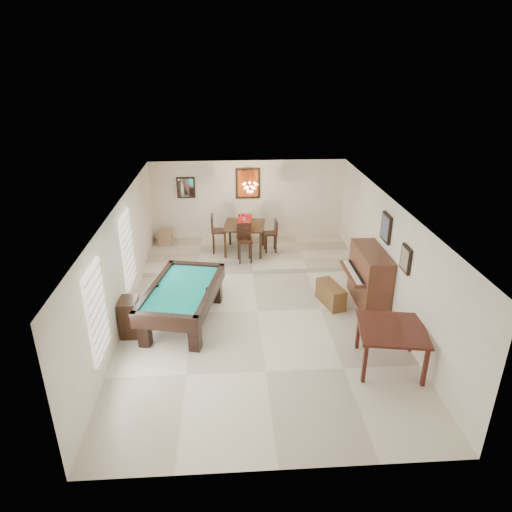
{
  "coord_description": "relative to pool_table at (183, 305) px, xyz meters",
  "views": [
    {
      "loc": [
        -0.64,
        -9.26,
        5.49
      ],
      "look_at": [
        0.0,
        0.6,
        1.15
      ],
      "focal_mm": 32.0,
      "sensor_mm": 36.0,
      "label": 1
    }
  ],
  "objects": [
    {
      "name": "back_painting",
      "position": [
        1.68,
        4.8,
        1.48
      ],
      "size": [
        0.75,
        0.06,
        0.95
      ],
      "primitive_type": "cube",
      "color": "#D84C14",
      "rests_on": "wall_back"
    },
    {
      "name": "pool_table",
      "position": [
        0.0,
        0.0,
        0.0
      ],
      "size": [
        1.86,
        2.77,
        0.85
      ],
      "primitive_type": null,
      "rotation": [
        0.0,
        0.0,
        -0.2
      ],
      "color": "black",
      "rests_on": "ground_plane"
    },
    {
      "name": "right_picture_upper",
      "position": [
        4.64,
        0.64,
        1.48
      ],
      "size": [
        0.06,
        0.55,
        0.65
      ],
      "primitive_type": "cube",
      "color": "slate",
      "rests_on": "wall_right"
    },
    {
      "name": "dining_chair_west",
      "position": [
        0.77,
        3.68,
        0.27
      ],
      "size": [
        0.42,
        0.42,
        1.14
      ],
      "primitive_type": null,
      "rotation": [
        0.0,
        0.0,
        1.56
      ],
      "color": "black",
      "rests_on": "dining_step"
    },
    {
      "name": "dining_chair_north",
      "position": [
        1.54,
        4.44,
        0.18
      ],
      "size": [
        0.37,
        0.37,
        0.97
      ],
      "primitive_type": null,
      "rotation": [
        0.0,
        0.0,
        3.16
      ],
      "color": "black",
      "rests_on": "dining_step"
    },
    {
      "name": "wall_left",
      "position": [
        -1.32,
        0.34,
        0.88
      ],
      "size": [
        0.04,
        9.0,
        2.6
      ],
      "primitive_type": "cube",
      "color": "silver",
      "rests_on": "ground_plane"
    },
    {
      "name": "wall_front",
      "position": [
        1.68,
        -4.16,
        0.88
      ],
      "size": [
        6.0,
        0.04,
        2.6
      ],
      "primitive_type": "cube",
      "color": "silver",
      "rests_on": "ground_plane"
    },
    {
      "name": "dining_chair_south",
      "position": [
        1.49,
        2.93,
        0.24
      ],
      "size": [
        0.44,
        0.44,
        1.09
      ],
      "primitive_type": null,
      "rotation": [
        0.0,
        0.0,
        0.1
      ],
      "color": "black",
      "rests_on": "dining_step"
    },
    {
      "name": "window_left_front",
      "position": [
        -1.29,
        -1.86,
        0.98
      ],
      "size": [
        0.06,
        1.0,
        1.7
      ],
      "primitive_type": "cube",
      "color": "white",
      "rests_on": "wall_left"
    },
    {
      "name": "piano_bench",
      "position": [
        3.45,
        0.57,
        -0.17
      ],
      "size": [
        0.59,
        0.99,
        0.51
      ],
      "primitive_type": "cube",
      "rotation": [
        0.0,
        0.0,
        0.26
      ],
      "color": "brown",
      "rests_on": "ground_plane"
    },
    {
      "name": "upright_piano",
      "position": [
        4.21,
        0.59,
        0.26
      ],
      "size": [
        0.91,
        1.63,
        1.36
      ],
      "primitive_type": null,
      "color": "brown",
      "rests_on": "ground_plane"
    },
    {
      "name": "right_picture_lower",
      "position": [
        4.64,
        -0.66,
        1.28
      ],
      "size": [
        0.06,
        0.45,
        0.55
      ],
      "primitive_type": "cube",
      "color": "gray",
      "rests_on": "wall_right"
    },
    {
      "name": "dining_table",
      "position": [
        1.52,
        3.67,
        0.18
      ],
      "size": [
        1.32,
        1.32,
        0.97
      ],
      "primitive_type": null,
      "rotation": [
        0.0,
        0.0,
        -0.14
      ],
      "color": "black",
      "rests_on": "dining_step"
    },
    {
      "name": "wall_back",
      "position": [
        1.68,
        4.84,
        0.88
      ],
      "size": [
        6.0,
        0.04,
        2.6
      ],
      "primitive_type": "cube",
      "color": "silver",
      "rests_on": "ground_plane"
    },
    {
      "name": "square_table",
      "position": [
        4.05,
        -1.87,
        0.0
      ],
      "size": [
        1.41,
        1.41,
        0.85
      ],
      "primitive_type": null,
      "rotation": [
        0.0,
        0.0,
        -0.16
      ],
      "color": "#38140E",
      "rests_on": "ground_plane"
    },
    {
      "name": "window_left_rear",
      "position": [
        -1.29,
        0.94,
        0.98
      ],
      "size": [
        0.06,
        1.0,
        1.7
      ],
      "primitive_type": "cube",
      "color": "white",
      "rests_on": "wall_left"
    },
    {
      "name": "dining_chair_east",
      "position": [
        2.29,
        3.63,
        0.18
      ],
      "size": [
        0.38,
        0.38,
        0.98
      ],
      "primitive_type": null,
      "rotation": [
        0.0,
        0.0,
        -1.52
      ],
      "color": "black",
      "rests_on": "dining_step"
    },
    {
      "name": "ceiling",
      "position": [
        1.68,
        0.34,
        2.18
      ],
      "size": [
        6.0,
        9.0,
        0.04
      ],
      "primitive_type": "cube",
      "color": "white",
      "rests_on": "wall_back"
    },
    {
      "name": "wall_right",
      "position": [
        4.68,
        0.34,
        0.88
      ],
      "size": [
        0.04,
        9.0,
        2.6
      ],
      "primitive_type": "cube",
      "color": "silver",
      "rests_on": "ground_plane"
    },
    {
      "name": "chandelier",
      "position": [
        1.68,
        3.54,
        1.78
      ],
      "size": [
        0.44,
        0.44,
        0.6
      ],
      "primitive_type": null,
      "color": "#FFE5B2",
      "rests_on": "ceiling"
    },
    {
      "name": "back_mirror",
      "position": [
        -0.22,
        4.8,
        1.38
      ],
      "size": [
        0.55,
        0.06,
        0.65
      ],
      "primitive_type": "cube",
      "color": "white",
      "rests_on": "wall_back"
    },
    {
      "name": "dining_step",
      "position": [
        1.68,
        3.59,
        -0.36
      ],
      "size": [
        6.0,
        2.5,
        0.12
      ],
      "primitive_type": "cube",
      "color": "beige",
      "rests_on": "ground_plane"
    },
    {
      "name": "ground_plane",
      "position": [
        1.68,
        0.34,
        -0.43
      ],
      "size": [
        6.0,
        9.0,
        0.02
      ],
      "primitive_type": "cube",
      "color": "beige"
    },
    {
      "name": "flower_vase",
      "position": [
        1.52,
        3.67,
        0.78
      ],
      "size": [
        0.18,
        0.18,
        0.24
      ],
      "primitive_type": null,
      "rotation": [
        0.0,
        0.0,
        -0.33
      ],
      "color": "#B30F25",
      "rests_on": "dining_table"
    },
    {
      "name": "corner_bench",
      "position": [
        -0.9,
        4.41,
        -0.08
      ],
      "size": [
        0.41,
        0.5,
        0.44
      ],
      "primitive_type": "cube",
      "rotation": [
        0.0,
        0.0,
        -0.03
      ],
      "color": "#A27657",
      "rests_on": "dining_step"
    },
    {
      "name": "apothecary_chest",
      "position": [
        -1.1,
        -0.42,
        -0.01
      ],
      "size": [
        0.36,
        0.55,
        0.82
      ],
      "primitive_type": "cube",
      "color": "black",
      "rests_on": "ground_plane"
    }
  ]
}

